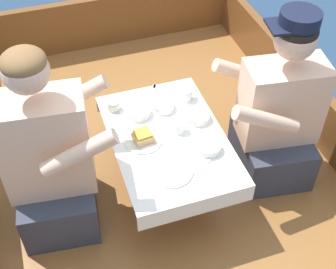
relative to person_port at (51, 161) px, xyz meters
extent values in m
plane|color=navy|center=(0.58, 0.04, -0.65)|extent=(60.00, 60.00, 0.00)
cube|color=brown|center=(0.58, 0.04, -0.53)|extent=(1.98, 2.94, 0.25)
cube|color=brown|center=(1.54, 0.04, -0.24)|extent=(0.06, 2.94, 0.33)
cube|color=brown|center=(0.58, 1.48, -0.22)|extent=(1.86, 0.06, 0.38)
cylinder|color=#B2B2B7|center=(0.58, 0.02, -0.23)|extent=(0.07, 0.07, 0.34)
cube|color=brown|center=(0.58, 0.02, -0.05)|extent=(0.53, 0.80, 0.02)
cube|color=white|center=(0.58, 0.02, -0.04)|extent=(0.56, 0.83, 0.00)
cube|color=white|center=(0.58, -0.40, -0.10)|extent=(0.56, 0.00, 0.10)
cube|color=white|center=(0.58, 0.43, -0.10)|extent=(0.56, 0.00, 0.10)
cube|color=#333847|center=(-0.01, 0.00, -0.28)|extent=(0.41, 0.48, 0.26)
cube|color=beige|center=(-0.01, 0.00, 0.11)|extent=(0.42, 0.27, 0.52)
sphere|color=beige|center=(-0.01, 0.00, 0.52)|extent=(0.19, 0.19, 0.19)
ellipsoid|color=brown|center=(-0.01, 0.00, 0.56)|extent=(0.18, 0.18, 0.10)
cylinder|color=beige|center=(0.17, 0.16, 0.21)|extent=(0.34, 0.11, 0.21)
cylinder|color=beige|center=(0.13, -0.20, 0.21)|extent=(0.34, 0.11, 0.21)
cube|color=#333847|center=(1.16, -0.04, -0.28)|extent=(0.42, 0.49, 0.26)
cube|color=beige|center=(1.16, -0.04, 0.07)|extent=(0.43, 0.27, 0.44)
sphere|color=beige|center=(1.16, -0.04, 0.44)|extent=(0.20, 0.20, 0.20)
ellipsoid|color=black|center=(1.16, -0.04, 0.49)|extent=(0.19, 0.19, 0.11)
cylinder|color=beige|center=(0.98, -0.19, 0.14)|extent=(0.34, 0.12, 0.21)
cylinder|color=beige|center=(1.04, 0.16, 0.14)|extent=(0.34, 0.12, 0.21)
cylinder|color=black|center=(1.16, -0.04, 0.55)|extent=(0.18, 0.18, 0.06)
cube|color=black|center=(1.07, -0.02, 0.52)|extent=(0.12, 0.15, 0.01)
cylinder|color=silver|center=(0.45, 0.03, -0.04)|extent=(0.19, 0.19, 0.01)
cylinder|color=silver|center=(0.52, -0.20, -0.04)|extent=(0.22, 0.22, 0.01)
cube|color=tan|center=(0.45, 0.03, -0.01)|extent=(0.10, 0.10, 0.04)
cube|color=gold|center=(0.45, 0.03, 0.01)|extent=(0.08, 0.08, 0.01)
cylinder|color=silver|center=(0.62, 0.23, -0.02)|extent=(0.11, 0.11, 0.04)
cylinder|color=beige|center=(0.62, 0.23, -0.01)|extent=(0.09, 0.09, 0.02)
cylinder|color=silver|center=(0.74, -0.13, -0.02)|extent=(0.12, 0.12, 0.04)
cylinder|color=beige|center=(0.74, -0.13, -0.01)|extent=(0.10, 0.10, 0.02)
cylinder|color=silver|center=(0.77, 0.09, -0.02)|extent=(0.13, 0.13, 0.04)
cylinder|color=beige|center=(0.77, 0.09, -0.01)|extent=(0.10, 0.10, 0.02)
cylinder|color=silver|center=(0.49, 0.23, -0.02)|extent=(0.13, 0.13, 0.04)
cylinder|color=beige|center=(0.49, 0.23, -0.01)|extent=(0.10, 0.10, 0.02)
cylinder|color=silver|center=(0.65, 0.04, -0.01)|extent=(0.06, 0.06, 0.06)
torus|color=silver|center=(0.69, 0.04, -0.01)|extent=(0.04, 0.01, 0.04)
cylinder|color=#3D2314|center=(0.65, 0.04, 0.01)|extent=(0.05, 0.05, 0.01)
cylinder|color=silver|center=(0.76, 0.27, -0.01)|extent=(0.07, 0.07, 0.06)
torus|color=silver|center=(0.81, 0.27, -0.01)|extent=(0.04, 0.01, 0.04)
cylinder|color=#3D2314|center=(0.76, 0.27, 0.01)|extent=(0.06, 0.06, 0.01)
cylinder|color=silver|center=(0.37, 0.31, -0.01)|extent=(0.06, 0.06, 0.05)
cylinder|color=beige|center=(0.37, 0.31, -0.01)|extent=(0.07, 0.07, 0.03)
cube|color=silver|center=(0.66, 0.31, -0.04)|extent=(0.17, 0.02, 0.00)
ellipsoid|color=silver|center=(0.59, 0.31, -0.04)|extent=(0.04, 0.02, 0.01)
cube|color=silver|center=(0.66, -0.24, -0.04)|extent=(0.13, 0.13, 0.00)
ellipsoid|color=silver|center=(0.71, -0.19, -0.04)|extent=(0.04, 0.02, 0.01)
cube|color=silver|center=(0.37, 0.23, -0.04)|extent=(0.08, 0.16, 0.00)
ellipsoid|color=silver|center=(0.40, 0.29, -0.04)|extent=(0.04, 0.02, 0.01)
cube|color=silver|center=(0.66, -0.09, -0.04)|extent=(0.14, 0.11, 0.00)
cube|color=silver|center=(0.61, 0.36, -0.04)|extent=(0.08, 0.16, 0.00)
cube|color=silver|center=(0.63, 0.42, -0.04)|extent=(0.03, 0.04, 0.00)
cube|color=silver|center=(0.39, -0.15, -0.04)|extent=(0.09, 0.16, 0.00)
camera|label=1|loc=(0.06, -1.55, 1.60)|focal=50.00mm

